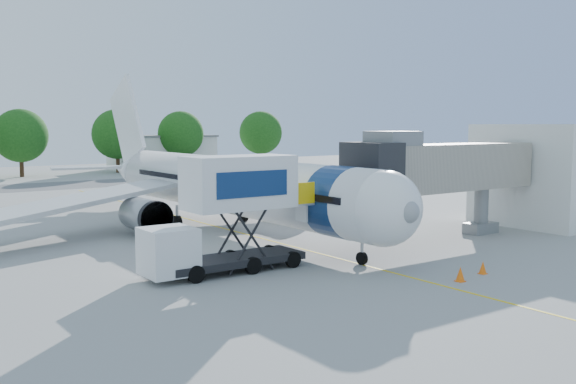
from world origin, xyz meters
TOP-DOWN VIEW (x-y plane):
  - ground at (0.00, 0.00)m, footprint 160.00×160.00m
  - guidance_line at (0.00, 0.00)m, footprint 0.15×70.00m
  - taxiway_strip at (0.00, 42.00)m, footprint 120.00×10.00m
  - aircraft at (0.00, 4.12)m, footprint 34.17×37.73m
  - jet_bridge at (7.99, -7.00)m, footprint 13.90×3.20m
  - terminal_stub at (18.50, -7.00)m, footprint 5.00×8.00m
  - catering_hiloader at (-6.27, -7.00)m, footprint 8.50×2.44m
  - ground_tug at (0.34, -19.08)m, footprint 3.45×1.78m
  - safety_cone_a at (3.26, -14.29)m, footprint 0.38×0.38m
  - safety_cone_b at (1.22, -14.64)m, footprint 0.42×0.42m
  - outbuilding_right at (22.00, 62.00)m, footprint 16.40×7.40m
  - tree_d at (-0.50, 57.40)m, footprint 7.12×7.12m
  - tree_e at (12.86, 57.50)m, footprint 7.23×7.23m
  - tree_f at (23.49, 58.49)m, footprint 7.13×7.13m
  - tree_g at (38.45, 58.53)m, footprint 7.26×7.26m

SIDE VIEW (x-z plane):
  - ground at x=0.00m, z-range 0.00..0.00m
  - taxiway_strip at x=0.00m, z-range 0.00..0.01m
  - guidance_line at x=0.00m, z-range 0.00..0.01m
  - safety_cone_a at x=3.26m, z-range -0.01..0.59m
  - safety_cone_b at x=1.22m, z-range -0.01..0.66m
  - ground_tug at x=0.34m, z-range 0.03..1.41m
  - outbuilding_right at x=22.00m, z-range 0.01..5.31m
  - catering_hiloader at x=-6.27m, z-range 0.01..5.51m
  - aircraft at x=0.00m, z-range -2.73..8.62m
  - terminal_stub at x=18.50m, z-range 0.00..7.00m
  - jet_bridge at x=7.99m, z-range 1.04..7.64m
  - tree_d at x=-0.50m, z-range 0.97..10.05m
  - tree_f at x=23.49m, z-range 0.97..10.06m
  - tree_e at x=12.86m, z-range 0.98..10.21m
  - tree_g at x=38.45m, z-range 0.99..10.25m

